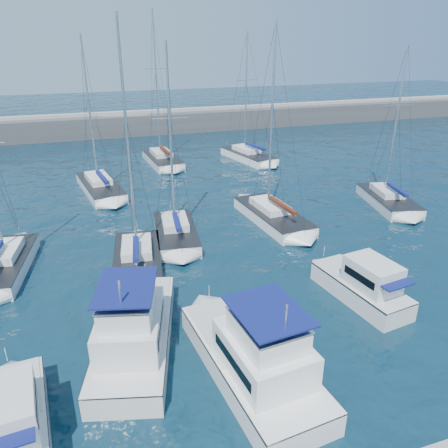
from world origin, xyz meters
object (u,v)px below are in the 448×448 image
object	(u,v)px
motor_yacht_port_outer	(8,425)
motor_yacht_port_inner	(134,333)
motor_yacht_stbd_inner	(256,359)
sailboat_mid_c	(176,233)
sailboat_mid_e	(388,200)
sailboat_mid_a	(3,265)
motor_yacht_stbd_outer	(364,286)
sailboat_mid_d	(272,216)
sailboat_back_c	(248,156)
sailboat_back_a	(100,187)
sailboat_back_b	(162,159)
sailboat_mid_b	(138,259)

from	to	relation	value
motor_yacht_port_outer	motor_yacht_port_inner	bearing A→B (deg)	30.93
motor_yacht_stbd_inner	sailboat_mid_c	world-z (taller)	sailboat_mid_c
motor_yacht_stbd_inner	sailboat_mid_e	size ratio (longest dim) A/B	0.67
motor_yacht_stbd_inner	sailboat_mid_a	world-z (taller)	sailboat_mid_a
motor_yacht_stbd_inner	sailboat_mid_e	bearing A→B (deg)	34.28
sailboat_mid_c	sailboat_mid_e	xyz separation A→B (m)	(19.91, 1.07, -0.01)
motor_yacht_stbd_outer	sailboat_mid_a	distance (m)	22.78
motor_yacht_stbd_outer	sailboat_mid_c	xyz separation A→B (m)	(-8.56, 11.63, -0.41)
motor_yacht_stbd_outer	sailboat_mid_d	world-z (taller)	sailboat_mid_d
sailboat_back_c	motor_yacht_stbd_inner	bearing A→B (deg)	-123.81
motor_yacht_port_outer	motor_yacht_stbd_inner	world-z (taller)	motor_yacht_stbd_inner
sailboat_back_a	sailboat_back_b	bearing A→B (deg)	37.72
sailboat_mid_c	sailboat_back_a	world-z (taller)	sailboat_back_a
motor_yacht_stbd_outer	sailboat_back_b	size ratio (longest dim) A/B	0.38
sailboat_mid_a	sailboat_back_a	bearing A→B (deg)	72.06
motor_yacht_port_outer	motor_yacht_port_inner	distance (m)	6.46
sailboat_back_b	sailboat_back_c	xyz separation A→B (m)	(10.52, -1.52, -0.03)
sailboat_mid_c	sailboat_back_b	bearing A→B (deg)	88.46
motor_yacht_port_inner	motor_yacht_stbd_outer	world-z (taller)	motor_yacht_port_inner
sailboat_mid_d	sailboat_mid_e	xyz separation A→B (m)	(11.54, 0.21, -0.00)
sailboat_mid_b	sailboat_mid_e	distance (m)	23.70
motor_yacht_port_inner	sailboat_mid_e	distance (m)	27.85
motor_yacht_port_inner	sailboat_mid_c	xyz separation A→B (m)	(4.63, 12.08, -0.60)
motor_yacht_stbd_inner	sailboat_mid_c	bearing A→B (deg)	84.79
sailboat_mid_e	sailboat_back_c	bearing A→B (deg)	120.70
motor_yacht_stbd_outer	sailboat_mid_c	distance (m)	14.44
motor_yacht_port_outer	sailboat_mid_b	bearing A→B (deg)	56.85
sailboat_mid_e	sailboat_back_c	world-z (taller)	sailboat_back_c
motor_yacht_stbd_inner	sailboat_mid_c	size ratio (longest dim) A/B	0.66
motor_yacht_port_outer	sailboat_mid_e	distance (m)	34.24
sailboat_mid_c	sailboat_back_b	xyz separation A→B (m)	(2.98, 21.35, 0.02)
motor_yacht_stbd_inner	sailboat_mid_e	distance (m)	25.82
motor_yacht_stbd_outer	sailboat_mid_c	bearing A→B (deg)	117.99
motor_yacht_port_outer	sailboat_mid_b	distance (m)	14.05
motor_yacht_port_inner	sailboat_back_a	xyz separation A→B (m)	(-0.16, 25.10, -0.62)
motor_yacht_stbd_inner	sailboat_mid_b	size ratio (longest dim) A/B	0.60
sailboat_mid_a	sailboat_back_b	xyz separation A→B (m)	(14.78, 22.78, 0.04)
sailboat_mid_b	sailboat_back_c	world-z (taller)	sailboat_mid_b
sailboat_mid_c	motor_yacht_stbd_outer	bearing A→B (deg)	-47.23
sailboat_mid_a	motor_yacht_stbd_inner	bearing A→B (deg)	-41.81
sailboat_back_a	sailboat_mid_e	bearing A→B (deg)	-35.09
sailboat_mid_e	sailboat_back_c	xyz separation A→B (m)	(-6.41, 18.76, 0.00)
motor_yacht_stbd_outer	sailboat_mid_e	xyz separation A→B (m)	(11.35, 12.70, -0.42)
sailboat_back_c	motor_yacht_port_inner	bearing A→B (deg)	-132.92
sailboat_mid_a	sailboat_back_c	xyz separation A→B (m)	(25.30, 21.26, 0.01)
motor_yacht_port_outer	sailboat_mid_d	distance (m)	24.75
sailboat_mid_a	sailboat_mid_d	xyz separation A→B (m)	(20.17, 2.29, 0.01)
motor_yacht_port_inner	sailboat_mid_d	bearing A→B (deg)	59.34
motor_yacht_stbd_inner	sailboat_mid_e	world-z (taller)	sailboat_mid_e
motor_yacht_stbd_outer	sailboat_back_b	xyz separation A→B (m)	(-5.58, 32.98, -0.39)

